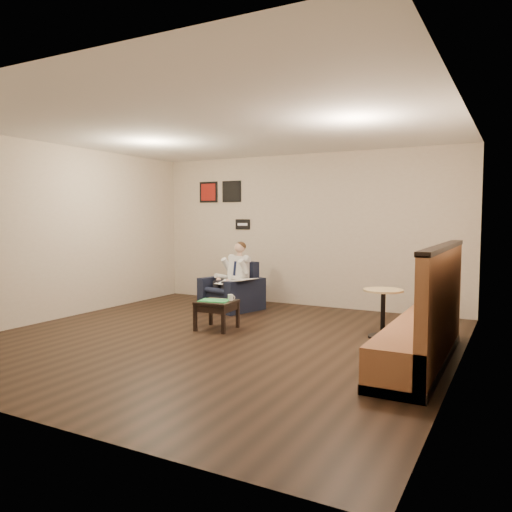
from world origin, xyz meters
The scene contains 19 objects.
ground centered at (0.00, 0.00, 0.00)m, with size 6.00×6.00×0.00m, color black.
wall_back centered at (0.00, 3.00, 1.40)m, with size 6.00×0.02×2.80m, color beige.
wall_front centered at (0.00, -3.00, 1.40)m, with size 6.00×0.02×2.80m, color beige.
wall_left centered at (-3.00, 0.00, 1.40)m, with size 0.02×6.00×2.80m, color beige.
wall_right centered at (3.00, 0.00, 1.40)m, with size 0.02×6.00×2.80m, color beige.
ceiling centered at (0.00, 0.00, 2.80)m, with size 6.00×6.00×0.02m, color white.
seating_sign centered at (-1.30, 2.98, 1.50)m, with size 0.32×0.02×0.20m, color black.
art_print_left centered at (-2.10, 2.98, 2.15)m, with size 0.42×0.03×0.42m, color #9F1B13.
art_print_right centered at (-1.55, 2.98, 2.15)m, with size 0.42×0.03×0.42m, color black.
armchair centered at (-0.94, 1.95, 0.42)m, with size 0.87×0.87×0.84m, color black.
seated_man centered at (-0.97, 1.84, 0.58)m, with size 0.55×0.82×1.15m, color silver, non-canonical shape.
lap_papers centered at (-1.00, 1.76, 0.52)m, with size 0.19×0.27×0.01m, color white.
newspaper centered at (-0.63, 1.77, 0.57)m, with size 0.37×0.46×0.01m, color silver.
side_table centered at (-0.33, 0.50, 0.21)m, with size 0.51×0.51×0.42m, color black.
green_folder centered at (-0.35, 0.48, 0.43)m, with size 0.42×0.30×0.01m, color #29D05A.
coffee_mug centered at (-0.17, 0.62, 0.47)m, with size 0.08×0.08×0.09m, color white.
smartphone centered at (-0.29, 0.65, 0.42)m, with size 0.13×0.07×0.01m, color black.
banquette centered at (2.59, 0.10, 0.66)m, with size 0.61×2.57×1.31m, color brown.
cafe_table centered at (1.94, 1.12, 0.33)m, with size 0.54×0.54×0.66m, color tan.
Camera 1 is at (3.57, -5.58, 1.63)m, focal length 35.00 mm.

